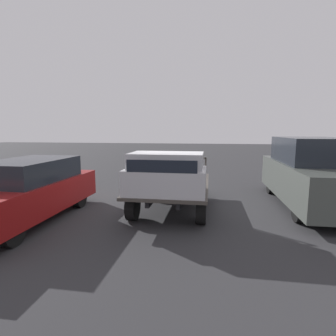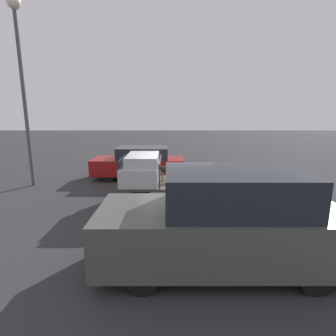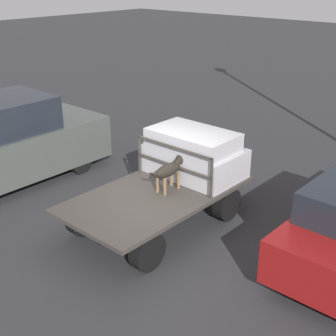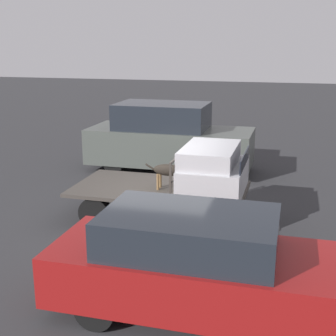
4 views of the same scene
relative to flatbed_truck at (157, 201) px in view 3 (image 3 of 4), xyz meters
name	(u,v)px [view 3 (image 3 of 4)]	position (x,y,z in m)	size (l,w,h in m)	color
ground_plane	(157,226)	(0.00, 0.00, -0.57)	(80.00, 80.00, 0.00)	#2D2D30
flatbed_truck	(157,201)	(0.00, 0.00, 0.00)	(3.86, 2.10, 0.77)	black
truck_cab	(194,154)	(1.20, 0.00, 0.68)	(1.31, 1.98, 1.01)	#B7B7BC
truck_headboard	(173,159)	(0.50, 0.00, 0.76)	(0.04, 1.98, 0.84)	#3D3833
dog	(171,169)	(0.31, -0.11, 0.64)	(1.07, 0.26, 0.70)	brown
parked_pickup_far	(1,144)	(-0.94, 4.21, 0.45)	(5.08, 2.00, 2.12)	black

